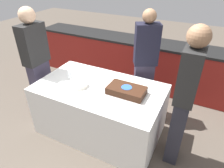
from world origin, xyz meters
TOP-DOWN VIEW (x-y plane):
  - ground_plane at (0.00, 0.00)m, footprint 14.00×14.00m
  - back_counter at (0.00, 1.57)m, footprint 4.40×0.58m
  - dining_table at (0.00, 0.00)m, footprint 1.70×0.98m
  - cake at (0.38, 0.02)m, footprint 0.51×0.31m
  - plate_stack at (-0.24, -0.10)m, footprint 0.22×0.22m
  - wine_glass at (-0.40, -0.07)m, footprint 0.07×0.07m
  - side_plate_near_cake at (0.37, 0.30)m, footprint 0.18×0.18m
  - person_cutting_cake at (0.38, 0.71)m, footprint 0.39×0.34m
  - person_seated_left at (-1.07, 0.00)m, footprint 0.22×0.38m
  - person_seated_right at (1.07, 0.00)m, footprint 0.22×0.34m

SIDE VIEW (x-z plane):
  - ground_plane at x=0.00m, z-range 0.00..0.00m
  - dining_table at x=0.00m, z-range 0.00..0.76m
  - back_counter at x=0.00m, z-range 0.00..0.92m
  - side_plate_near_cake at x=0.37m, z-range 0.76..0.76m
  - plate_stack at x=-0.24m, z-range 0.76..0.81m
  - cake at x=0.38m, z-range 0.75..0.85m
  - person_cutting_cake at x=0.38m, z-range 0.03..1.70m
  - wine_glass at x=-0.40m, z-range 0.79..0.95m
  - person_seated_left at x=-1.07m, z-range 0.04..1.73m
  - person_seated_right at x=1.07m, z-range 0.05..1.77m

